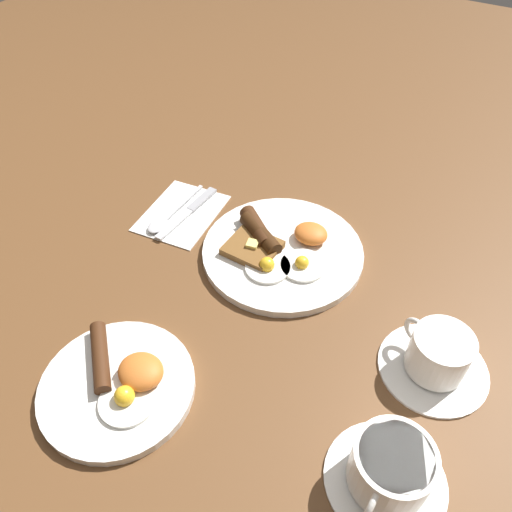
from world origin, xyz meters
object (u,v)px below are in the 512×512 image
at_px(breakfast_plate_near, 280,249).
at_px(teacup_far, 390,470).
at_px(knife, 190,210).
at_px(breakfast_plate_far, 120,384).
at_px(teacup_near, 437,357).
at_px(spoon, 164,220).

height_order(breakfast_plate_near, teacup_far, teacup_far).
xyz_separation_m(breakfast_plate_near, knife, (0.21, -0.01, -0.01)).
height_order(teacup_far, knife, teacup_far).
xyz_separation_m(breakfast_plate_far, teacup_far, (-0.37, -0.07, 0.02)).
distance_m(breakfast_plate_near, teacup_near, 0.32).
xyz_separation_m(teacup_near, spoon, (0.54, -0.06, -0.02)).
distance_m(teacup_near, teacup_far, 0.19).
bearing_deg(breakfast_plate_far, teacup_far, -169.71).
bearing_deg(breakfast_plate_far, knife, -68.90).
bearing_deg(breakfast_plate_near, knife, -3.58).
bearing_deg(breakfast_plate_far, spoon, -62.16).
bearing_deg(breakfast_plate_near, teacup_near, 162.73).
height_order(breakfast_plate_far, teacup_near, teacup_near).
bearing_deg(spoon, breakfast_plate_near, 99.65).
height_order(breakfast_plate_far, knife, breakfast_plate_far).
relative_size(teacup_near, teacup_far, 1.04).
relative_size(breakfast_plate_far, knife, 1.25).
bearing_deg(breakfast_plate_far, teacup_near, -145.49).
distance_m(breakfast_plate_far, teacup_near, 0.46).
bearing_deg(teacup_near, knife, -11.90).
xyz_separation_m(breakfast_plate_near, spoon, (0.23, 0.04, -0.00)).
height_order(teacup_near, teacup_far, teacup_far).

